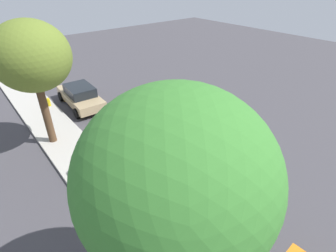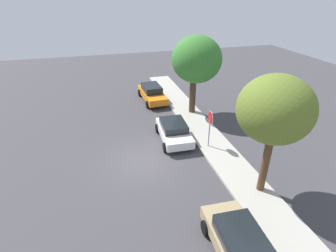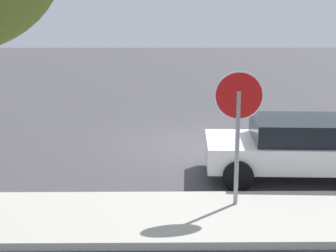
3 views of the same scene
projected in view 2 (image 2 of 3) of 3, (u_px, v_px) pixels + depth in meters
ground_plane at (143, 161)px, 16.10m from camera, size 60.00×60.00×0.00m
sidewalk_curb at (216, 148)px, 17.24m from camera, size 32.00×2.22×0.14m
stop_sign at (210, 123)px, 16.56m from camera, size 0.88×0.09×2.64m
parked_car_white at (174, 131)px, 18.02m from camera, size 4.01×2.19×1.33m
parked_car_tan at (242, 248)px, 9.88m from camera, size 4.62×2.11×1.43m
parked_car_orange at (152, 93)px, 24.36m from camera, size 4.62×2.13×1.46m
street_tree_near_corner at (275, 110)px, 11.63m from camera, size 3.43×3.43×6.22m
street_tree_mid_block at (197, 60)px, 20.10m from camera, size 3.88×3.88×6.37m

